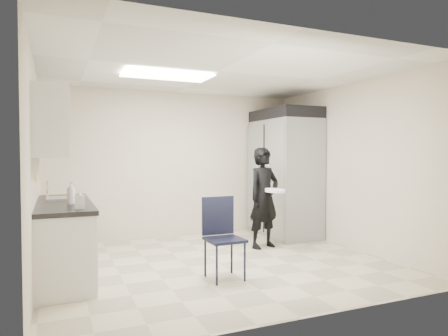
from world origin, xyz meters
name	(u,v)px	position (x,y,z in m)	size (l,w,h in m)	color
floor	(219,263)	(0.00, 0.00, 0.00)	(4.50, 4.50, 0.00)	#C3B999
ceiling	(218,71)	(0.00, 0.00, 2.60)	(4.50, 4.50, 0.00)	silver
back_wall	(177,164)	(0.00, 2.00, 1.30)	(4.50, 4.50, 0.00)	beige
left_wall	(35,171)	(-2.25, 0.00, 1.30)	(4.00, 4.00, 0.00)	beige
right_wall	(351,166)	(2.25, 0.00, 1.30)	(4.00, 4.00, 0.00)	beige
ceiling_panel	(167,75)	(-0.60, 0.40, 2.57)	(1.20, 0.60, 0.02)	white
lower_counter	(64,241)	(-1.95, 0.20, 0.43)	(0.60, 1.90, 0.86)	silver
countertop	(63,204)	(-1.95, 0.20, 0.89)	(0.64, 1.95, 0.05)	black
sink	(65,203)	(-1.93, 0.45, 0.87)	(0.42, 0.40, 0.14)	gray
faucet	(47,192)	(-2.13, 0.45, 1.02)	(0.02, 0.02, 0.24)	silver
upper_cabinets	(51,126)	(-2.08, 0.20, 1.83)	(0.35, 1.80, 0.75)	silver
towel_dispenser	(47,145)	(-2.14, 1.35, 1.62)	(0.22, 0.30, 0.35)	black
notice_sticker_left	(36,177)	(-2.24, 0.10, 1.22)	(0.00, 0.12, 0.07)	yellow
notice_sticker_right	(36,180)	(-2.24, 0.30, 1.18)	(0.00, 0.12, 0.07)	yellow
commercial_fridge	(285,178)	(1.83, 1.27, 1.05)	(0.80, 1.35, 2.10)	gray
fridge_compressor	(285,115)	(1.83, 1.27, 2.20)	(0.80, 1.35, 0.20)	black
folding_chair	(225,240)	(-0.19, -0.66, 0.47)	(0.42, 0.42, 0.94)	black
man_tuxedo	(264,198)	(1.01, 0.57, 0.80)	(0.58, 0.39, 1.59)	black
bucket_lid	(275,191)	(1.07, 0.33, 0.93)	(0.31, 0.31, 0.04)	white
soap_bottle_a	(71,193)	(-1.87, -0.09, 1.04)	(0.10, 0.10, 0.26)	white
soap_bottle_b	(80,199)	(-1.80, -0.53, 1.02)	(0.10, 0.10, 0.21)	#A2A2AE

